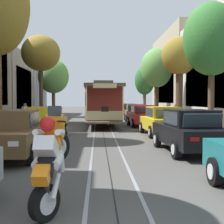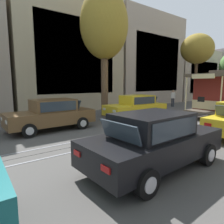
% 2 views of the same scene
% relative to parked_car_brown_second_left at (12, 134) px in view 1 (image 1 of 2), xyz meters
% --- Properties ---
extents(ground_plane, '(160.00, 160.00, 0.00)m').
position_rel_parked_car_brown_second_left_xyz_m(ground_plane, '(3.22, 11.22, -0.80)').
color(ground_plane, '#4C4947').
extents(trolley_track_rails, '(1.14, 57.77, 0.01)m').
position_rel_parked_car_brown_second_left_xyz_m(trolley_track_rails, '(3.22, 14.19, -0.79)').
color(trolley_track_rails, gray).
rests_on(trolley_track_rails, ground).
extents(parked_car_brown_second_left, '(2.10, 4.40, 1.58)m').
position_rel_parked_car_brown_second_left_xyz_m(parked_car_brown_second_left, '(0.00, 0.00, 0.00)').
color(parked_car_brown_second_left, brown).
rests_on(parked_car_brown_second_left, ground).
extents(parked_car_yellow_mid_left, '(2.10, 4.40, 1.58)m').
position_rel_parked_car_brown_second_left_xyz_m(parked_car_yellow_mid_left, '(0.12, 5.80, 0.00)').
color(parked_car_yellow_mid_left, gold).
rests_on(parked_car_yellow_mid_left, ground).
extents(parked_car_black_second_right, '(2.12, 4.41, 1.58)m').
position_rel_parked_car_brown_second_left_xyz_m(parked_car_black_second_right, '(6.27, 0.72, 0.00)').
color(parked_car_black_second_right, black).
rests_on(parked_car_black_second_right, ground).
extents(parked_car_yellow_mid_right, '(2.11, 4.41, 1.58)m').
position_rel_parked_car_brown_second_left_xyz_m(parked_car_yellow_mid_right, '(6.42, 6.39, 0.00)').
color(parked_car_yellow_mid_right, gold).
rests_on(parked_car_yellow_mid_right, ground).
extents(parked_car_red_fourth_right, '(2.07, 4.39, 1.58)m').
position_rel_parked_car_brown_second_left_xyz_m(parked_car_red_fourth_right, '(6.22, 12.49, 0.00)').
color(parked_car_red_fourth_right, red).
rests_on(parked_car_red_fourth_right, ground).
extents(parked_car_brown_fifth_right, '(2.11, 4.41, 1.58)m').
position_rel_parked_car_brown_second_left_xyz_m(parked_car_brown_fifth_right, '(6.39, 18.63, 0.00)').
color(parked_car_brown_fifth_right, brown).
rests_on(parked_car_brown_fifth_right, ground).
extents(parked_car_brown_sixth_right, '(2.05, 4.38, 1.58)m').
position_rel_parked_car_brown_second_left_xyz_m(parked_car_brown_sixth_right, '(6.37, 24.50, 0.00)').
color(parked_car_brown_sixth_right, brown).
rests_on(parked_car_brown_sixth_right, ground).
extents(parked_car_white_far_right, '(2.07, 4.39, 1.58)m').
position_rel_parked_car_brown_second_left_xyz_m(parked_car_white_far_right, '(6.36, 30.86, 0.00)').
color(parked_car_white_far_right, silver).
rests_on(parked_car_white_far_right, ground).
extents(street_tree_kerb_left_mid, '(3.28, 3.58, 7.51)m').
position_rel_parked_car_brown_second_left_xyz_m(street_tree_kerb_left_mid, '(-1.97, 16.45, 5.13)').
color(street_tree_kerb_left_mid, '#4C3826').
rests_on(street_tree_kerb_left_mid, ground).
extents(street_tree_kerb_left_fourth, '(3.60, 3.63, 6.75)m').
position_rel_parked_car_brown_second_left_xyz_m(street_tree_kerb_left_fourth, '(-2.31, 26.29, 3.94)').
color(street_tree_kerb_left_fourth, brown).
rests_on(street_tree_kerb_left_fourth, ground).
extents(street_tree_kerb_right_second, '(2.75, 2.28, 6.62)m').
position_rel_parked_car_brown_second_left_xyz_m(street_tree_kerb_right_second, '(8.35, 4.21, 4.02)').
color(street_tree_kerb_right_second, brown).
rests_on(street_tree_kerb_right_second, ground).
extents(street_tree_kerb_right_mid, '(2.58, 2.14, 6.55)m').
position_rel_parked_car_brown_second_left_xyz_m(street_tree_kerb_right_mid, '(8.78, 11.76, 4.16)').
color(street_tree_kerb_right_mid, '#4C3826').
rests_on(street_tree_kerb_right_mid, ground).
extents(street_tree_kerb_right_fourth, '(3.10, 3.06, 7.05)m').
position_rel_parked_car_brown_second_left_xyz_m(street_tree_kerb_right_fourth, '(8.65, 19.91, 4.27)').
color(street_tree_kerb_right_fourth, '#4C3826').
rests_on(street_tree_kerb_right_fourth, ground).
extents(street_tree_kerb_right_far, '(2.45, 2.40, 6.23)m').
position_rel_parked_car_brown_second_left_xyz_m(street_tree_kerb_right_far, '(8.66, 27.93, 3.57)').
color(street_tree_kerb_right_far, brown).
rests_on(street_tree_kerb_right_far, ground).
extents(cable_car_trolley, '(2.75, 9.16, 3.28)m').
position_rel_parked_car_brown_second_left_xyz_m(cable_car_trolley, '(3.22, 13.16, 0.86)').
color(cable_car_trolley, maroon).
rests_on(cable_car_trolley, ground).
extents(motorcycle_with_rider, '(0.51, 1.85, 1.81)m').
position_rel_parked_car_brown_second_left_xyz_m(motorcycle_with_rider, '(2.09, -5.29, 0.15)').
color(motorcycle_with_rider, black).
rests_on(motorcycle_with_rider, ground).
extents(pedestrian_on_left_pavement, '(0.55, 0.41, 1.71)m').
position_rel_parked_car_brown_second_left_xyz_m(pedestrian_on_left_pavement, '(10.07, 17.89, 0.17)').
color(pedestrian_on_left_pavement, black).
rests_on(pedestrian_on_left_pavement, ground).
extents(pedestrian_on_right_pavement, '(0.55, 0.42, 1.70)m').
position_rel_parked_car_brown_second_left_xyz_m(pedestrian_on_right_pavement, '(-2.71, 13.70, 0.16)').
color(pedestrian_on_right_pavement, '#282D38').
rests_on(pedestrian_on_right_pavement, ground).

